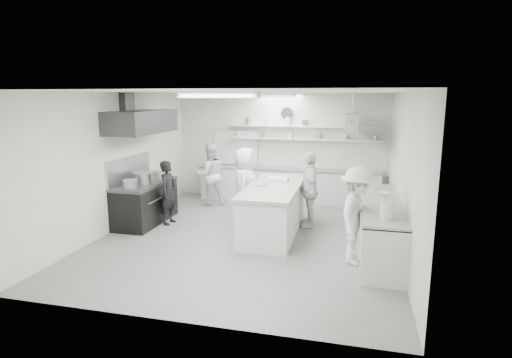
% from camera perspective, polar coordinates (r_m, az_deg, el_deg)
% --- Properties ---
extents(floor, '(6.00, 7.00, 0.02)m').
position_cam_1_polar(floor, '(8.88, -1.01, -7.95)').
color(floor, gray).
rests_on(floor, ground).
extents(ceiling, '(6.00, 7.00, 0.02)m').
position_cam_1_polar(ceiling, '(8.38, -1.08, 11.93)').
color(ceiling, white).
rests_on(ceiling, wall_back).
extents(wall_back, '(6.00, 0.04, 3.00)m').
position_cam_1_polar(wall_back, '(11.88, 3.31, 4.42)').
color(wall_back, silver).
rests_on(wall_back, floor).
extents(wall_front, '(6.00, 0.04, 3.00)m').
position_cam_1_polar(wall_front, '(5.27, -10.89, -4.48)').
color(wall_front, silver).
rests_on(wall_front, floor).
extents(wall_left, '(0.04, 7.00, 3.00)m').
position_cam_1_polar(wall_left, '(9.71, -18.44, 2.32)').
color(wall_left, silver).
rests_on(wall_left, floor).
extents(wall_right, '(0.04, 7.00, 3.00)m').
position_cam_1_polar(wall_right, '(8.27, 19.49, 0.77)').
color(wall_right, silver).
rests_on(wall_right, floor).
extents(stove, '(0.80, 1.80, 0.90)m').
position_cam_1_polar(stove, '(10.05, -14.92, -3.31)').
color(stove, black).
rests_on(stove, floor).
extents(exhaust_hood, '(0.85, 2.00, 0.50)m').
position_cam_1_polar(exhaust_hood, '(9.76, -15.49, 7.56)').
color(exhaust_hood, '#38383A').
rests_on(exhaust_hood, wall_left).
extents(back_counter, '(5.00, 0.60, 0.92)m').
position_cam_1_polar(back_counter, '(11.71, 4.42, -0.85)').
color(back_counter, silver).
rests_on(back_counter, floor).
extents(shelf_lower, '(4.20, 0.26, 0.04)m').
position_cam_1_polar(shelf_lower, '(11.62, 6.61, 5.45)').
color(shelf_lower, silver).
rests_on(shelf_lower, wall_back).
extents(shelf_upper, '(4.20, 0.26, 0.04)m').
position_cam_1_polar(shelf_upper, '(11.59, 6.65, 7.17)').
color(shelf_upper, silver).
rests_on(shelf_upper, wall_back).
extents(pass_through_window, '(1.30, 0.04, 1.00)m').
position_cam_1_polar(pass_through_window, '(12.17, -2.75, 4.36)').
color(pass_through_window, black).
rests_on(pass_through_window, wall_back).
extents(wall_clock, '(0.32, 0.05, 0.32)m').
position_cam_1_polar(wall_clock, '(11.73, 4.30, 8.98)').
color(wall_clock, white).
rests_on(wall_clock, wall_back).
extents(right_counter, '(0.74, 3.30, 0.94)m').
position_cam_1_polar(right_counter, '(8.28, 16.73, -6.38)').
color(right_counter, silver).
rests_on(right_counter, floor).
extents(pot_rack, '(0.30, 1.60, 0.40)m').
position_cam_1_polar(pot_rack, '(10.52, 13.09, 7.64)').
color(pot_rack, '#A3A7AF').
rests_on(pot_rack, ceiling).
extents(light_fixture_front, '(1.30, 0.25, 0.10)m').
position_cam_1_polar(light_fixture_front, '(6.66, -5.15, 11.46)').
color(light_fixture_front, silver).
rests_on(light_fixture_front, ceiling).
extents(light_fixture_rear, '(1.30, 0.25, 0.10)m').
position_cam_1_polar(light_fixture_rear, '(10.13, 1.60, 11.42)').
color(light_fixture_rear, silver).
rests_on(light_fixture_rear, ceiling).
extents(prep_island, '(1.03, 2.71, 1.00)m').
position_cam_1_polar(prep_island, '(9.00, 2.43, -4.31)').
color(prep_island, silver).
rests_on(prep_island, floor).
extents(stove_pot, '(0.45, 0.45, 0.29)m').
position_cam_1_polar(stove_pot, '(9.89, -15.19, 0.05)').
color(stove_pot, '#A3A7AF').
rests_on(stove_pot, stove).
extents(cook_stove, '(0.38, 0.55, 1.48)m').
position_cam_1_polar(cook_stove, '(9.77, -11.90, -1.84)').
color(cook_stove, black).
rests_on(cook_stove, floor).
extents(cook_back, '(1.03, 0.98, 1.68)m').
position_cam_1_polar(cook_back, '(11.30, -6.32, 0.63)').
color(cook_back, white).
rests_on(cook_back, floor).
extents(cook_island_left, '(0.72, 0.96, 1.78)m').
position_cam_1_polar(cook_island_left, '(9.56, -1.55, -0.97)').
color(cook_island_left, white).
rests_on(cook_island_left, floor).
extents(cook_island_right, '(0.66, 1.07, 1.70)m').
position_cam_1_polar(cook_island_right, '(9.43, 7.29, -1.47)').
color(cook_island_right, white).
rests_on(cook_island_right, floor).
extents(cook_right, '(0.90, 1.25, 1.75)m').
position_cam_1_polar(cook_right, '(7.49, 13.73, -4.86)').
color(cook_right, white).
rests_on(cook_right, floor).
extents(bowl_island_a, '(0.32, 0.32, 0.07)m').
position_cam_1_polar(bowl_island_a, '(8.93, 0.62, -0.90)').
color(bowl_island_a, '#A3A7AF').
rests_on(bowl_island_a, prep_island).
extents(bowl_island_b, '(0.22, 0.22, 0.06)m').
position_cam_1_polar(bowl_island_b, '(8.63, 0.89, -1.35)').
color(bowl_island_b, silver).
rests_on(bowl_island_b, prep_island).
extents(bowl_right, '(0.33, 0.33, 0.06)m').
position_cam_1_polar(bowl_right, '(8.78, 17.01, -2.01)').
color(bowl_right, silver).
rests_on(bowl_right, right_counter).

